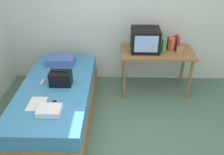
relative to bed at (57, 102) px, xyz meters
The scene contains 13 objects.
wall_back 1.83m from the bed, 53.71° to the left, with size 5.20×0.10×2.60m, color silver.
bed is the anchor object (origin of this frame).
desk 1.73m from the bed, 26.68° to the left, with size 1.16×0.60×0.75m.
tv 1.65m from the bed, 30.38° to the left, with size 0.44×0.39×0.36m.
water_bottle 1.84m from the bed, 23.94° to the left, with size 0.08×0.08×0.22m, color green.
book_row 2.03m from the bed, 25.17° to the left, with size 0.17×0.16×0.23m.
picture_frame 2.02m from the bed, 19.02° to the left, with size 0.11×0.02×0.13m, color #9E754C.
pillow 0.77m from the bed, 93.91° to the left, with size 0.43×0.29×0.11m, color #4766AD.
handbag 0.39m from the bed, 37.36° to the left, with size 0.30×0.20×0.22m.
magazine 0.50m from the bed, 108.35° to the right, with size 0.21×0.29×0.01m, color white.
remote_dark 0.51m from the bed, 78.82° to the right, with size 0.04×0.16×0.02m, color black.
remote_silver 0.36m from the bed, 154.42° to the left, with size 0.04×0.14×0.02m, color #B7B7BC.
folded_towel 0.65m from the bed, 82.80° to the right, with size 0.28×0.22×0.07m, color white.
Camera 1 is at (-0.02, -2.00, 2.38)m, focal length 38.74 mm.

